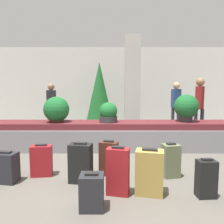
{
  "coord_description": "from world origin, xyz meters",
  "views": [
    {
      "loc": [
        -0.0,
        -3.71,
        1.52
      ],
      "look_at": [
        0.0,
        1.75,
        0.93
      ],
      "focal_mm": 35.0,
      "sensor_mm": 36.0,
      "label": 1
    }
  ],
  "objects_px": {
    "suitcase_3": "(150,172)",
    "suitcase_6": "(109,158)",
    "suitcase_7": "(206,179)",
    "decorated_tree": "(99,94)",
    "suitcase_4": "(81,163)",
    "suitcase_8": "(118,171)",
    "traveler_2": "(51,103)",
    "suitcase_1": "(171,160)",
    "traveler_1": "(176,101)",
    "pillar": "(132,86)",
    "suitcase_5": "(92,192)",
    "potted_plant_1": "(56,110)",
    "suitcase_2": "(42,161)",
    "potted_plant_0": "(108,113)",
    "traveler_0": "(199,101)",
    "potted_plant_2": "(186,107)",
    "suitcase_0": "(5,167)"
  },
  "relations": [
    {
      "from": "suitcase_4",
      "to": "potted_plant_1",
      "type": "relative_size",
      "value": 1.03
    },
    {
      "from": "suitcase_2",
      "to": "traveler_0",
      "type": "distance_m",
      "value": 5.06
    },
    {
      "from": "potted_plant_1",
      "to": "potted_plant_0",
      "type": "bearing_deg",
      "value": -0.69
    },
    {
      "from": "suitcase_1",
      "to": "suitcase_2",
      "type": "relative_size",
      "value": 1.05
    },
    {
      "from": "potted_plant_1",
      "to": "traveler_2",
      "type": "height_order",
      "value": "traveler_2"
    },
    {
      "from": "suitcase_0",
      "to": "potted_plant_0",
      "type": "xyz_separation_m",
      "value": [
        1.64,
        1.98,
        0.66
      ]
    },
    {
      "from": "pillar",
      "to": "traveler_2",
      "type": "bearing_deg",
      "value": 168.09
    },
    {
      "from": "pillar",
      "to": "suitcase_7",
      "type": "bearing_deg",
      "value": -81.06
    },
    {
      "from": "potted_plant_0",
      "to": "traveler_2",
      "type": "xyz_separation_m",
      "value": [
        -2.06,
        2.32,
        0.11
      ]
    },
    {
      "from": "traveler_1",
      "to": "suitcase_0",
      "type": "bearing_deg",
      "value": 24.32
    },
    {
      "from": "suitcase_3",
      "to": "potted_plant_0",
      "type": "bearing_deg",
      "value": 117.31
    },
    {
      "from": "pillar",
      "to": "traveler_0",
      "type": "xyz_separation_m",
      "value": [
        2.06,
        -0.39,
        -0.47
      ]
    },
    {
      "from": "suitcase_3",
      "to": "suitcase_8",
      "type": "xyz_separation_m",
      "value": [
        -0.45,
        -0.01,
        0.02
      ]
    },
    {
      "from": "pillar",
      "to": "potted_plant_1",
      "type": "height_order",
      "value": "pillar"
    },
    {
      "from": "suitcase_6",
      "to": "suitcase_7",
      "type": "distance_m",
      "value": 1.58
    },
    {
      "from": "suitcase_3",
      "to": "traveler_2",
      "type": "bearing_deg",
      "value": 132.23
    },
    {
      "from": "suitcase_8",
      "to": "suitcase_6",
      "type": "bearing_deg",
      "value": 113.69
    },
    {
      "from": "potted_plant_0",
      "to": "traveler_1",
      "type": "height_order",
      "value": "traveler_1"
    },
    {
      "from": "suitcase_2",
      "to": "suitcase_4",
      "type": "relative_size",
      "value": 0.85
    },
    {
      "from": "suitcase_7",
      "to": "potted_plant_2",
      "type": "distance_m",
      "value": 2.76
    },
    {
      "from": "suitcase_2",
      "to": "suitcase_8",
      "type": "height_order",
      "value": "suitcase_8"
    },
    {
      "from": "suitcase_4",
      "to": "suitcase_8",
      "type": "bearing_deg",
      "value": -26.06
    },
    {
      "from": "pillar",
      "to": "suitcase_6",
      "type": "height_order",
      "value": "pillar"
    },
    {
      "from": "suitcase_7",
      "to": "pillar",
      "type": "bearing_deg",
      "value": 95.07
    },
    {
      "from": "suitcase_6",
      "to": "traveler_2",
      "type": "bearing_deg",
      "value": 131.6
    },
    {
      "from": "suitcase_5",
      "to": "potted_plant_1",
      "type": "distance_m",
      "value": 3.12
    },
    {
      "from": "suitcase_4",
      "to": "suitcase_8",
      "type": "xyz_separation_m",
      "value": [
        0.59,
        -0.42,
        0.02
      ]
    },
    {
      "from": "suitcase_2",
      "to": "potted_plant_2",
      "type": "height_order",
      "value": "potted_plant_2"
    },
    {
      "from": "suitcase_1",
      "to": "suitcase_5",
      "type": "relative_size",
      "value": 1.24
    },
    {
      "from": "decorated_tree",
      "to": "suitcase_7",
      "type": "bearing_deg",
      "value": -70.64
    },
    {
      "from": "suitcase_7",
      "to": "decorated_tree",
      "type": "bearing_deg",
      "value": 105.49
    },
    {
      "from": "potted_plant_0",
      "to": "traveler_2",
      "type": "relative_size",
      "value": 0.29
    },
    {
      "from": "suitcase_4",
      "to": "suitcase_5",
      "type": "bearing_deg",
      "value": -63.41
    },
    {
      "from": "suitcase_2",
      "to": "suitcase_6",
      "type": "height_order",
      "value": "suitcase_6"
    },
    {
      "from": "suitcase_0",
      "to": "decorated_tree",
      "type": "relative_size",
      "value": 0.21
    },
    {
      "from": "suitcase_0",
      "to": "suitcase_3",
      "type": "xyz_separation_m",
      "value": [
        2.27,
        -0.4,
        0.08
      ]
    },
    {
      "from": "suitcase_2",
      "to": "traveler_2",
      "type": "xyz_separation_m",
      "value": [
        -0.92,
        4.04,
        0.75
      ]
    },
    {
      "from": "pillar",
      "to": "potted_plant_1",
      "type": "bearing_deg",
      "value": -140.07
    },
    {
      "from": "suitcase_0",
      "to": "suitcase_3",
      "type": "height_order",
      "value": "suitcase_3"
    },
    {
      "from": "suitcase_1",
      "to": "potted_plant_2",
      "type": "distance_m",
      "value": 2.19
    },
    {
      "from": "suitcase_2",
      "to": "traveler_2",
      "type": "distance_m",
      "value": 4.21
    },
    {
      "from": "suitcase_1",
      "to": "traveler_1",
      "type": "height_order",
      "value": "traveler_1"
    },
    {
      "from": "suitcase_0",
      "to": "suitcase_5",
      "type": "xyz_separation_m",
      "value": [
        1.48,
        -0.8,
        -0.02
      ]
    },
    {
      "from": "suitcase_2",
      "to": "decorated_tree",
      "type": "distance_m",
      "value": 4.49
    },
    {
      "from": "suitcase_3",
      "to": "potted_plant_2",
      "type": "height_order",
      "value": "potted_plant_2"
    },
    {
      "from": "traveler_2",
      "to": "suitcase_4",
      "type": "bearing_deg",
      "value": 100.32
    },
    {
      "from": "suitcase_2",
      "to": "decorated_tree",
      "type": "bearing_deg",
      "value": 73.81
    },
    {
      "from": "suitcase_3",
      "to": "suitcase_6",
      "type": "distance_m",
      "value": 0.92
    },
    {
      "from": "traveler_0",
      "to": "decorated_tree",
      "type": "distance_m",
      "value": 3.41
    },
    {
      "from": "suitcase_4",
      "to": "potted_plant_1",
      "type": "height_order",
      "value": "potted_plant_1"
    }
  ]
}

